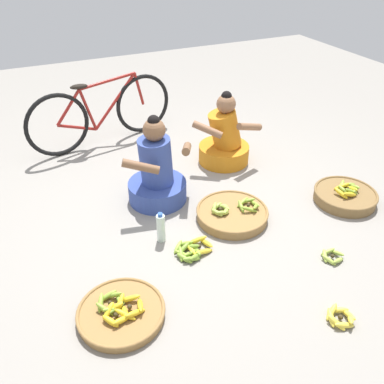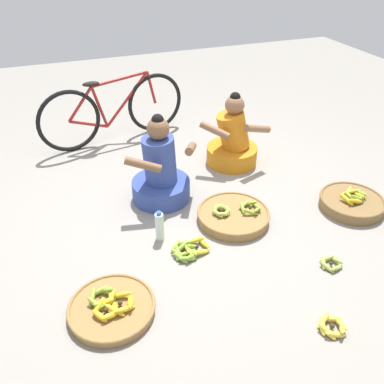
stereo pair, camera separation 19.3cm
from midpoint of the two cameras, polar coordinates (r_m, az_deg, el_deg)
ground_plane at (r=3.51m, az=0.44°, el=-3.07°), size 10.00×10.00×0.00m
vendor_woman_front at (r=3.57m, az=-2.90°, el=2.63°), size 0.72×0.52×0.82m
vendor_woman_behind at (r=4.18m, az=7.06°, el=7.01°), size 0.70×0.52×0.76m
bicycle_leaning at (r=4.64m, az=-9.75°, el=11.24°), size 1.68×0.37×0.73m
banana_basket_near_bicycle at (r=2.74m, az=-9.22°, el=-15.81°), size 0.57×0.57×0.13m
banana_basket_back_left at (r=3.44m, az=7.45°, el=-3.26°), size 0.61×0.61×0.15m
banana_basket_near_vendor at (r=3.85m, az=22.90°, el=-1.34°), size 0.56×0.56×0.17m
loose_bananas_front_center at (r=3.11m, az=1.29°, el=-8.22°), size 0.31×0.27×0.09m
loose_bananas_mid_right at (r=2.80m, az=21.04°, el=-17.24°), size 0.20×0.20×0.09m
loose_bananas_back_center at (r=3.20m, az=20.56°, el=-9.42°), size 0.17×0.17×0.07m
water_bottle at (r=3.17m, az=-2.85°, el=-4.90°), size 0.07×0.07×0.27m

